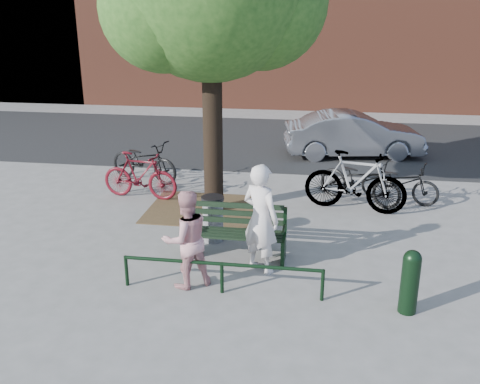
% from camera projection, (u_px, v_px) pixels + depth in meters
% --- Properties ---
extents(ground, '(90.00, 90.00, 0.00)m').
position_uv_depth(ground, '(235.00, 258.00, 9.24)').
color(ground, gray).
rests_on(ground, ground).
extents(dirt_pit, '(2.40, 2.00, 0.02)m').
position_uv_depth(dirt_pit, '(205.00, 209.00, 11.44)').
color(dirt_pit, brown).
rests_on(dirt_pit, ground).
extents(road, '(40.00, 7.00, 0.01)m').
position_uv_depth(road, '(277.00, 141.00, 17.18)').
color(road, black).
rests_on(road, ground).
extents(park_bench, '(1.74, 0.54, 0.97)m').
position_uv_depth(park_bench, '(235.00, 230.00, 9.16)').
color(park_bench, black).
rests_on(park_bench, ground).
extents(guard_railing, '(3.06, 0.06, 0.51)m').
position_uv_depth(guard_railing, '(222.00, 269.00, 7.99)').
color(guard_railing, black).
rests_on(guard_railing, ground).
extents(person_left, '(0.79, 0.71, 1.81)m').
position_uv_depth(person_left, '(261.00, 219.00, 8.53)').
color(person_left, silver).
rests_on(person_left, ground).
extents(person_right, '(0.96, 0.92, 1.56)m').
position_uv_depth(person_right, '(186.00, 239.00, 8.09)').
color(person_right, '#C8898C').
rests_on(person_right, ground).
extents(bollard, '(0.26, 0.26, 0.96)m').
position_uv_depth(bollard, '(410.00, 279.00, 7.45)').
color(bollard, black).
rests_on(bollard, ground).
extents(litter_bin, '(0.42, 0.42, 0.85)m').
position_uv_depth(litter_bin, '(213.00, 218.00, 9.80)').
color(litter_bin, gray).
rests_on(litter_bin, ground).
extents(bicycle_a, '(2.06, 1.31, 1.02)m').
position_uv_depth(bicycle_a, '(144.00, 161.00, 13.16)').
color(bicycle_a, black).
rests_on(bicycle_a, ground).
extents(bicycle_b, '(1.82, 0.72, 1.07)m').
position_uv_depth(bicycle_b, '(140.00, 175.00, 11.95)').
color(bicycle_b, '#4E0B13').
rests_on(bicycle_b, ground).
extents(bicycle_c, '(2.02, 1.56, 1.02)m').
position_uv_depth(bicycle_c, '(360.00, 180.00, 11.72)').
color(bicycle_c, black).
rests_on(bicycle_c, ground).
extents(bicycle_d, '(2.22, 1.04, 1.29)m').
position_uv_depth(bicycle_d, '(355.00, 181.00, 11.19)').
color(bicycle_d, gray).
rests_on(bicycle_d, ground).
extents(bicycle_e, '(1.80, 1.15, 0.89)m').
position_uv_depth(bicycle_e, '(400.00, 182.00, 11.75)').
color(bicycle_e, black).
rests_on(bicycle_e, ground).
extents(parked_car, '(4.07, 1.99, 1.28)m').
position_uv_depth(parked_car, '(353.00, 135.00, 15.27)').
color(parked_car, slate).
rests_on(parked_car, ground).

